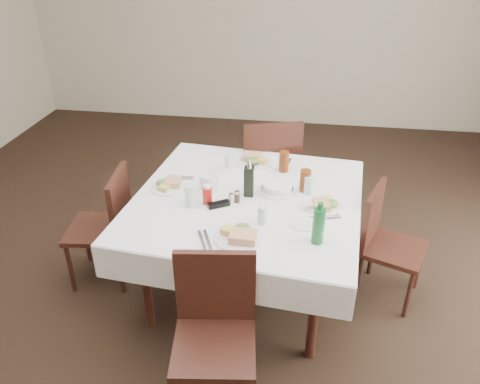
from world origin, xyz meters
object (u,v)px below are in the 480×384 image
Objects in this scene: water_e at (309,185)px; green_bottle at (319,225)px; water_n at (229,161)px; ketchup_bottle at (207,195)px; bread_basket at (277,188)px; coffee_mug at (207,183)px; water_w at (191,195)px; oil_cruet_dark at (249,180)px; oil_cruet_green at (250,184)px; chair_west at (108,221)px; chair_north at (270,166)px; chair_south at (215,323)px; dining_table at (247,206)px; chair_east at (384,237)px; water_s at (263,215)px.

green_bottle reaches higher than water_e.
ketchup_bottle reaches higher than water_n.
coffee_mug reaches higher than bread_basket.
water_w is 0.54× the size of oil_cruet_dark.
oil_cruet_dark reaches higher than oil_cruet_green.
oil_cruet_green is (1.00, 0.05, 0.35)m from chair_west.
water_n is at bearing 139.78° from bread_basket.
chair_north is 3.84× the size of green_bottle.
dining_table is at bearing 87.08° from chair_south.
coffee_mug is (-0.30, 0.03, -0.04)m from oil_cruet_green.
water_e is (1.39, 0.14, 0.33)m from chair_west.
water_w is at bearing -155.98° from bread_basket.
dining_table is 13.02× the size of water_e.
coffee_mug is (-0.47, -0.02, 0.02)m from bread_basket.
oil_cruet_green is at bearing -167.61° from water_e.
water_w is at bearing -152.67° from oil_cruet_dark.
chair_north reaches higher than coffee_mug.
green_bottle is at bearing -52.46° from water_n.
oil_cruet_green is 0.64m from green_bottle.
water_n is 0.43m from oil_cruet_dark.
oil_cruet_green is 0.30m from coffee_mug.
chair_west is 1.55m from green_bottle.
water_e is 0.39m from oil_cruet_green.
chair_south is 1.04m from bread_basket.
oil_cruet_green is 1.32× the size of coffee_mug.
oil_cruet_dark is (0.01, 0.03, 0.18)m from dining_table.
chair_east is at bearing -1.48° from water_e.
chair_north reaches higher than water_e.
chair_east is at bearing 1.13° from bread_basket.
chair_south is at bearing -138.08° from green_bottle.
water_s is at bearing -68.64° from oil_cruet_dark.
chair_south is at bearing -42.52° from chair_west.
chair_east is 0.64m from water_e.
oil_cruet_green is at bearing 58.95° from dining_table.
water_w is at bearing -105.21° from water_n.
oil_cruet_green is (0.06, 0.92, 0.34)m from chair_south.
water_s is 0.36m from green_bottle.
dining_table is 7.41× the size of bread_basket.
chair_north is at bearing 98.56° from bread_basket.
ketchup_bottle is (-1.17, -0.21, 0.35)m from chair_east.
coffee_mug is (-0.29, 0.03, -0.06)m from oil_cruet_dark.
water_w is at bearing -11.11° from chair_west.
chair_east is at bearing -41.83° from chair_north.
chair_east is 5.87× the size of water_w.
water_e is 0.47× the size of oil_cruet_dark.
dining_table is at bearing -107.63° from oil_cruet_dark.
ketchup_bottle is at bearing -6.96° from chair_west.
water_w reaches higher than chair_west.
oil_cruet_dark is at bearing -175.70° from oil_cruet_green.
oil_cruet_green is 0.30m from ketchup_bottle.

